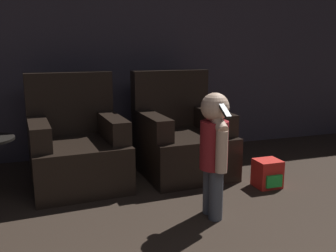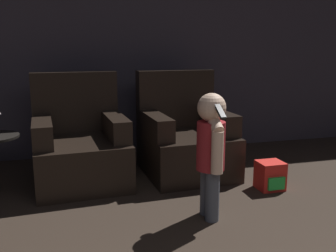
# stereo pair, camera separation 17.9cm
# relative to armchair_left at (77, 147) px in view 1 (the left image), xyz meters

# --- Properties ---
(wall_back) EXTENTS (8.40, 0.05, 2.60)m
(wall_back) POSITION_rel_armchair_left_xyz_m (0.81, 0.86, 0.97)
(wall_back) COLOR #3D3842
(wall_back) RESTS_ON ground_plane
(armchair_left) EXTENTS (0.84, 0.90, 0.98)m
(armchair_left) POSITION_rel_armchair_left_xyz_m (0.00, 0.00, 0.00)
(armchair_left) COLOR black
(armchair_left) RESTS_ON ground_plane
(armchair_right) EXTENTS (0.83, 0.89, 0.98)m
(armchair_right) POSITION_rel_armchair_left_xyz_m (0.99, 0.00, 0.00)
(armchair_right) COLOR black
(armchair_right) RESTS_ON ground_plane
(person_toddler) EXTENTS (0.20, 0.35, 0.90)m
(person_toddler) POSITION_rel_armchair_left_xyz_m (0.86, -1.03, 0.20)
(person_toddler) COLOR #474C56
(person_toddler) RESTS_ON ground_plane
(toy_backpack) EXTENTS (0.22, 0.22, 0.24)m
(toy_backpack) POSITION_rel_armchair_left_xyz_m (1.56, -0.65, -0.21)
(toy_backpack) COLOR red
(toy_backpack) RESTS_ON ground_plane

